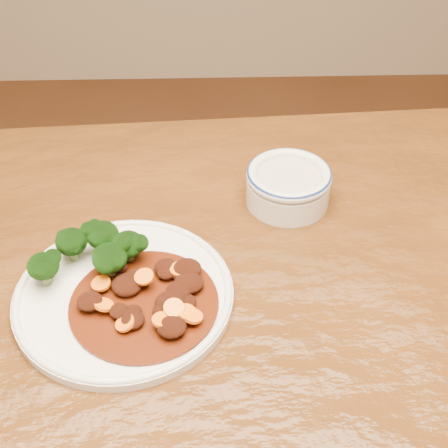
{
  "coord_description": "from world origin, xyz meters",
  "views": [
    {
      "loc": [
        -0.04,
        -0.44,
        1.3
      ],
      "look_at": [
        -0.02,
        0.16,
        0.77
      ],
      "focal_mm": 50.0,
      "sensor_mm": 36.0,
      "label": 1
    }
  ],
  "objects": [
    {
      "name": "dip_bowl",
      "position": [
        0.07,
        0.23,
        0.78
      ],
      "size": [
        0.12,
        0.12,
        0.05
      ],
      "rotation": [
        0.0,
        0.0,
        -0.0
      ],
      "color": "beige",
      "rests_on": "dining_table"
    },
    {
      "name": "dining_table",
      "position": [
        0.0,
        0.0,
        0.67
      ],
      "size": [
        1.55,
        0.99,
        0.75
      ],
      "rotation": [
        0.0,
        0.0,
        0.06
      ],
      "color": "#532B0E",
      "rests_on": "ground"
    },
    {
      "name": "mince_stew",
      "position": [
        -0.11,
        0.04,
        0.77
      ],
      "size": [
        0.17,
        0.17,
        0.03
      ],
      "color": "#4E1708",
      "rests_on": "dinner_plate"
    },
    {
      "name": "dinner_plate",
      "position": [
        -0.14,
        0.05,
        0.76
      ],
      "size": [
        0.26,
        0.26,
        0.02
      ],
      "rotation": [
        0.0,
        0.0,
        0.03
      ],
      "color": "white",
      "rests_on": "dining_table"
    },
    {
      "name": "broccoli_florets",
      "position": [
        -0.18,
        0.1,
        0.79
      ],
      "size": [
        0.13,
        0.09,
        0.05
      ],
      "color": "#6A954D",
      "rests_on": "dinner_plate"
    }
  ]
}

